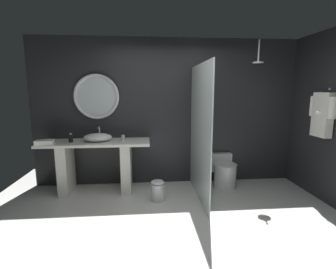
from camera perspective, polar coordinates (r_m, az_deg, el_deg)
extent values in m
plane|color=silver|center=(3.20, 3.51, -22.23)|extent=(5.76, 5.76, 0.00)
cube|color=#232326|center=(4.61, 0.20, 4.95)|extent=(4.80, 0.10, 2.60)
cube|color=silver|center=(4.38, -16.04, -1.77)|extent=(1.79, 0.60, 0.04)
cube|color=silver|center=(4.60, -21.96, -7.09)|extent=(0.16, 0.51, 0.82)
cube|color=silver|center=(4.42, -9.32, -7.20)|extent=(0.16, 0.51, 0.82)
ellipsoid|color=white|center=(4.35, -15.53, -0.63)|extent=(0.46, 0.38, 0.13)
cylinder|color=silver|center=(4.51, -15.17, 0.34)|extent=(0.02, 0.02, 0.22)
cylinder|color=silver|center=(4.45, -15.34, 1.51)|extent=(0.02, 0.10, 0.02)
cylinder|color=silver|center=(4.36, -10.10, -0.69)|extent=(0.06, 0.06, 0.09)
cylinder|color=black|center=(4.41, -21.05, -0.83)|extent=(0.07, 0.07, 0.13)
cylinder|color=silver|center=(4.40, -21.11, 0.14)|extent=(0.04, 0.04, 0.02)
torus|color=silver|center=(4.57, -15.83, 8.21)|extent=(0.78, 0.06, 0.78)
cylinder|color=#B2BCC1|center=(4.58, -15.81, 8.22)|extent=(0.69, 0.01, 0.69)
cube|color=silver|center=(3.95, 7.17, 0.31)|extent=(0.02, 1.45, 2.09)
cylinder|color=silver|center=(4.50, 19.76, 17.34)|extent=(0.02, 0.02, 0.35)
cylinder|color=silver|center=(4.48, 19.62, 15.00)|extent=(0.17, 0.17, 0.02)
sphere|color=silver|center=(4.46, 32.61, 8.61)|extent=(0.04, 0.04, 0.04)
cube|color=silver|center=(4.43, 31.43, 3.78)|extent=(0.12, 0.34, 0.66)
cylinder|color=silver|center=(4.27, 33.11, 5.05)|extent=(0.14, 0.14, 0.30)
cylinder|color=silver|center=(4.58, 30.13, 5.55)|extent=(0.14, 0.14, 0.30)
sphere|color=silver|center=(4.39, 30.68, 4.23)|extent=(0.07, 0.07, 0.07)
cylinder|color=white|center=(4.67, 12.71, -9.01)|extent=(0.39, 0.39, 0.41)
ellipsoid|color=white|center=(4.61, 12.81, -6.50)|extent=(0.41, 0.44, 0.02)
cube|color=white|center=(4.87, 11.84, -6.10)|extent=(0.37, 0.15, 0.34)
cylinder|color=silver|center=(4.05, -2.35, -12.82)|extent=(0.21, 0.21, 0.27)
ellipsoid|color=silver|center=(3.99, -2.36, -10.67)|extent=(0.21, 0.21, 0.06)
cube|color=silver|center=(4.38, -26.07, -1.61)|extent=(0.28, 0.20, 0.07)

